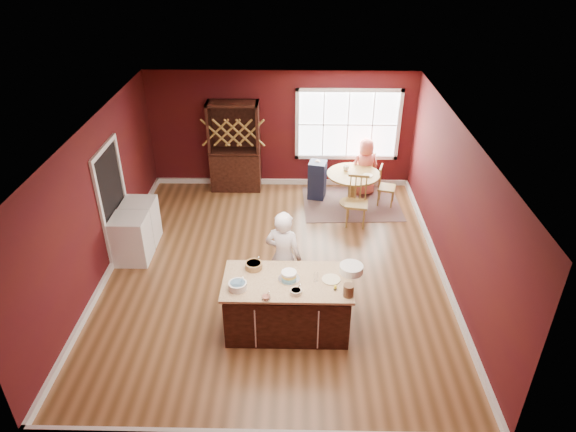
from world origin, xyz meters
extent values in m
plane|color=brown|center=(0.00, 0.00, 0.00)|extent=(7.00, 7.00, 0.00)
plane|color=white|center=(0.00, 0.00, 2.70)|extent=(7.00, 7.00, 0.00)
plane|color=#3B0B12|center=(0.00, 3.50, 1.35)|extent=(6.00, 0.00, 6.00)
plane|color=#3B0B12|center=(0.00, -3.50, 1.35)|extent=(6.00, 0.00, 6.00)
plane|color=#3B0B12|center=(-3.00, 0.00, 1.35)|extent=(0.00, 7.00, 7.00)
plane|color=#3B0B12|center=(3.00, 0.00, 1.35)|extent=(0.00, 7.00, 7.00)
cube|color=black|center=(0.25, -1.51, 0.41)|extent=(1.82, 0.92, 0.83)
cube|color=beige|center=(0.25, -1.51, 0.90)|extent=(1.90, 1.00, 0.04)
cylinder|color=brown|center=(1.59, 2.51, 0.02)|extent=(0.54, 0.54, 0.04)
cylinder|color=brown|center=(1.59, 2.51, 0.35)|extent=(0.19, 0.19, 0.67)
cylinder|color=brown|center=(1.59, 2.51, 0.73)|extent=(1.15, 1.15, 0.04)
imported|color=silver|center=(0.17, -0.80, 0.83)|extent=(0.70, 0.57, 1.67)
cylinder|color=silver|center=(-0.46, -1.71, 0.97)|extent=(0.27, 0.27, 0.10)
cylinder|color=olive|center=(-0.27, -1.22, 0.97)|extent=(0.26, 0.26, 0.10)
cylinder|color=silver|center=(-0.04, -1.94, 0.95)|extent=(0.14, 0.14, 0.05)
cylinder|color=beige|center=(0.38, -1.81, 0.95)|extent=(0.17, 0.17, 0.06)
cylinder|color=white|center=(0.67, -1.51, 0.99)|extent=(0.07, 0.07, 0.14)
cylinder|color=beige|center=(0.89, -1.48, 0.93)|extent=(0.28, 0.28, 0.02)
cylinder|color=white|center=(1.20, -1.29, 0.98)|extent=(0.36, 0.36, 0.12)
cylinder|color=#523C1D|center=(1.11, -1.84, 1.01)|extent=(0.15, 0.15, 0.18)
cube|color=brown|center=(1.59, 2.51, 0.01)|extent=(2.19, 1.73, 0.01)
imported|color=#DF6457|center=(1.90, 3.03, 0.67)|extent=(0.73, 0.55, 1.33)
cylinder|color=beige|center=(1.88, 2.40, 0.76)|extent=(0.21, 0.21, 0.02)
imported|color=white|center=(1.44, 2.67, 0.80)|extent=(0.16, 0.16, 0.10)
cube|color=#371F12|center=(-1.05, 3.22, 1.04)|extent=(1.14, 0.47, 2.08)
cube|color=white|center=(-2.64, 0.28, 0.45)|extent=(0.62, 0.60, 0.90)
cube|color=silver|center=(-2.64, 0.92, 0.44)|extent=(0.61, 0.59, 0.88)
camera|label=1|loc=(0.38, -7.53, 5.54)|focal=32.00mm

